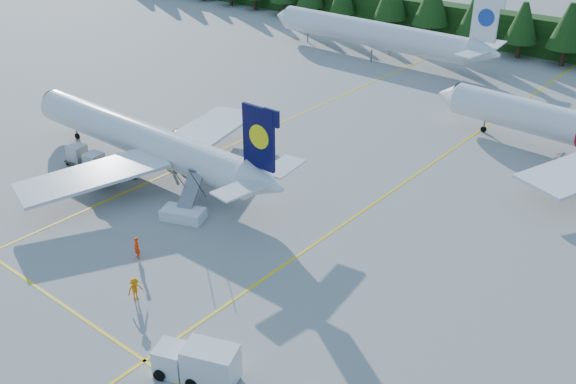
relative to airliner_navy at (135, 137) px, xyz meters
The scene contains 12 objects.
ground 22.38m from the airliner_navy, 35.68° to the right, with size 320.00×320.00×0.00m, color gray.
taxi_stripe_a 8.73m from the airliner_navy, 60.54° to the left, with size 0.25×120.00×0.01m, color yellow.
taxi_stripe_b 25.22m from the airliner_navy, 16.43° to the left, with size 0.25×120.00×0.01m, color yellow.
taxi_stripe_cross 26.31m from the airliner_navy, 46.43° to the right, with size 80.00×0.25×0.01m, color yellow.
treeline_hedge 71.38m from the airliner_navy, 75.40° to the left, with size 220.00×4.00×6.00m, color black.
airliner_navy is the anchor object (origin of this frame).
airliner_far_left 51.14m from the airliner_navy, 95.61° to the left, with size 41.21×5.15×11.98m.
airstairs 13.18m from the airliner_navy, 20.37° to the right, with size 4.48×5.88×3.47m.
service_truck 32.98m from the airliner_navy, 32.56° to the right, with size 5.69×3.74×2.58m.
uld_pair 5.63m from the airliner_navy, 129.73° to the right, with size 5.71×2.27×1.84m.
crew_a 18.31m from the airliner_navy, 39.10° to the right, with size 0.69×0.46×1.90m, color #F23005.
crew_c 23.86m from the airliner_navy, 39.35° to the right, with size 0.76×0.51×1.84m, color orange.
Camera 1 is at (33.41, -24.61, 29.19)m, focal length 40.00 mm.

